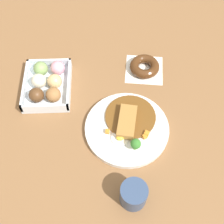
# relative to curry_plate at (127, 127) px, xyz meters

# --- Properties ---
(ground_plane) EXTENTS (1.60, 1.60, 0.00)m
(ground_plane) POSITION_rel_curry_plate_xyz_m (0.04, 0.13, -0.01)
(ground_plane) COLOR brown
(curry_plate) EXTENTS (0.28, 0.28, 0.06)m
(curry_plate) POSITION_rel_curry_plate_xyz_m (0.00, 0.00, 0.00)
(curry_plate) COLOR white
(curry_plate) RESTS_ON ground_plane
(donut_box) EXTENTS (0.21, 0.16, 0.06)m
(donut_box) POSITION_rel_curry_plate_xyz_m (0.18, 0.27, 0.01)
(donut_box) COLOR silver
(donut_box) RESTS_ON ground_plane
(chocolate_ring_donut) EXTENTS (0.15, 0.15, 0.04)m
(chocolate_ring_donut) POSITION_rel_curry_plate_xyz_m (0.26, -0.08, 0.00)
(chocolate_ring_donut) COLOR white
(chocolate_ring_donut) RESTS_ON ground_plane
(coffee_mug) EXTENTS (0.08, 0.08, 0.08)m
(coffee_mug) POSITION_rel_curry_plate_xyz_m (-0.23, -0.00, 0.02)
(coffee_mug) COLOR #33476B
(coffee_mug) RESTS_ON ground_plane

